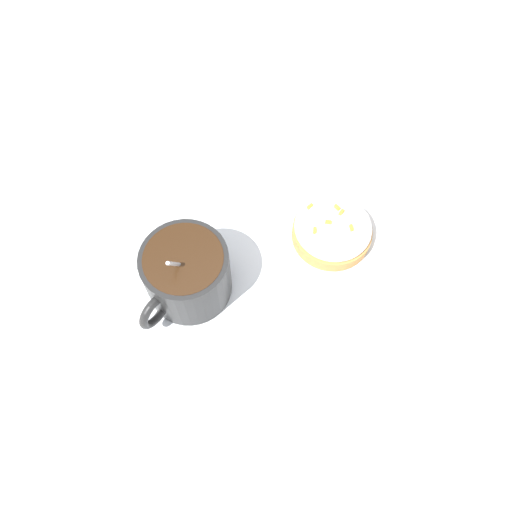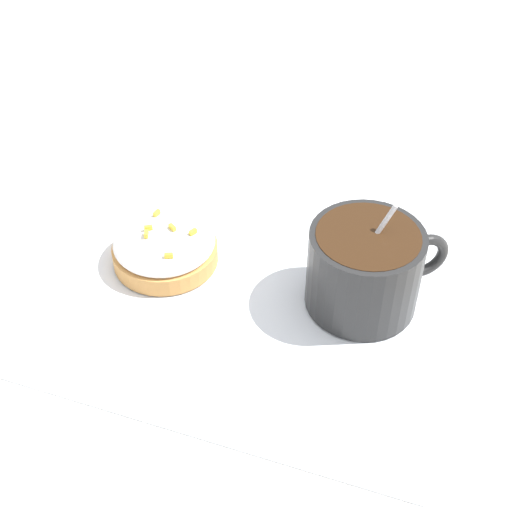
# 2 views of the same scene
# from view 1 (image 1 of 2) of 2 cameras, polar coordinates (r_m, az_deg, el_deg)

# --- Properties ---
(ground_plane) EXTENTS (3.00, 3.00, 0.00)m
(ground_plane) POSITION_cam_1_polar(r_m,az_deg,el_deg) (0.58, 0.48, -0.21)
(ground_plane) COLOR silver
(paper_napkin) EXTENTS (0.37, 0.35, 0.00)m
(paper_napkin) POSITION_cam_1_polar(r_m,az_deg,el_deg) (0.58, 0.48, -0.14)
(paper_napkin) COLOR white
(paper_napkin) RESTS_ON ground_plane
(coffee_cup) EXTENTS (0.11, 0.09, 0.10)m
(coffee_cup) POSITION_cam_1_polar(r_m,az_deg,el_deg) (0.53, -7.96, -1.99)
(coffee_cup) COLOR black
(coffee_cup) RESTS_ON paper_napkin
(frosted_pastry) EXTENTS (0.09, 0.09, 0.04)m
(frosted_pastry) POSITION_cam_1_polar(r_m,az_deg,el_deg) (0.58, 8.74, 3.04)
(frosted_pastry) COLOR #C18442
(frosted_pastry) RESTS_ON paper_napkin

